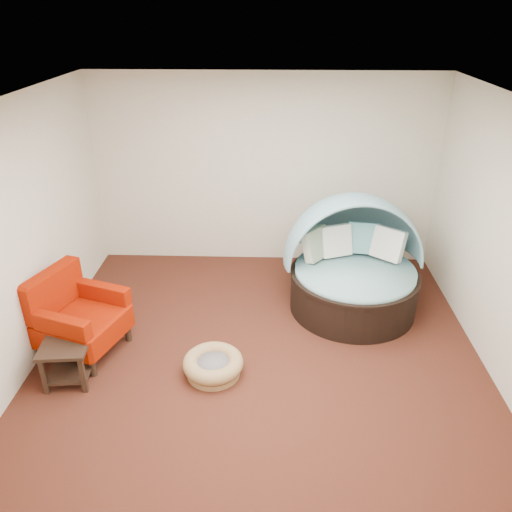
{
  "coord_description": "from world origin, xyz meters",
  "views": [
    {
      "loc": [
        0.11,
        -4.53,
        3.6
      ],
      "look_at": [
        -0.06,
        0.6,
        0.98
      ],
      "focal_mm": 35.0,
      "sensor_mm": 36.0,
      "label": 1
    }
  ],
  "objects_px": {
    "pet_basket": "(213,365)",
    "red_armchair": "(77,316)",
    "canopy_daybed": "(354,258)",
    "side_table": "(67,357)"
  },
  "relations": [
    {
      "from": "red_armchair",
      "to": "canopy_daybed",
      "type": "bearing_deg",
      "value": 37.32
    },
    {
      "from": "pet_basket",
      "to": "side_table",
      "type": "relative_size",
      "value": 1.39
    },
    {
      "from": "pet_basket",
      "to": "red_armchair",
      "type": "height_order",
      "value": "red_armchair"
    },
    {
      "from": "side_table",
      "to": "canopy_daybed",
      "type": "bearing_deg",
      "value": 26.92
    },
    {
      "from": "pet_basket",
      "to": "red_armchair",
      "type": "bearing_deg",
      "value": 166.41
    },
    {
      "from": "red_armchair",
      "to": "pet_basket",
      "type": "bearing_deg",
      "value": 5.18
    },
    {
      "from": "red_armchair",
      "to": "side_table",
      "type": "relative_size",
      "value": 2.01
    },
    {
      "from": "canopy_daybed",
      "to": "side_table",
      "type": "distance_m",
      "value": 3.58
    },
    {
      "from": "pet_basket",
      "to": "side_table",
      "type": "height_order",
      "value": "side_table"
    },
    {
      "from": "canopy_daybed",
      "to": "pet_basket",
      "type": "xyz_separation_m",
      "value": [
        -1.66,
        -1.46,
        -0.57
      ]
    }
  ]
}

